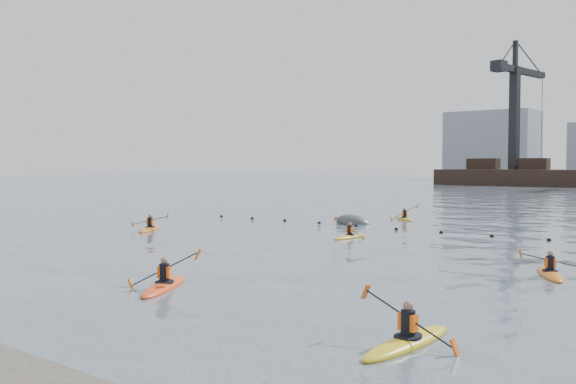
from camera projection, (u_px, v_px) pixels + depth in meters
name	position (u px, v px, depth m)	size (l,w,h in m)	color
ground	(114.00, 295.00, 18.72)	(400.00, 400.00, 0.00)	#394653
float_line	(420.00, 231.00, 36.88)	(33.24, 0.73, 0.24)	black
kayaker_0	(164.00, 285.00, 19.85)	(2.34, 3.50, 1.45)	#F24616
kayaker_1	(408.00, 340.00, 13.57)	(2.45, 3.56, 1.36)	gold
kayaker_2	(150.00, 228.00, 37.41)	(2.44, 3.34, 1.18)	orange
kayaker_3	(350.00, 236.00, 33.56)	(2.11, 3.00, 1.26)	gold
kayaker_4	(550.00, 273.00, 22.11)	(2.02, 3.18, 1.06)	orange
kayaker_5	(404.00, 218.00, 44.54)	(2.62, 2.62, 1.26)	gold
mooring_buoy	(354.00, 224.00, 41.32)	(2.47, 1.46, 1.24)	#3F4144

